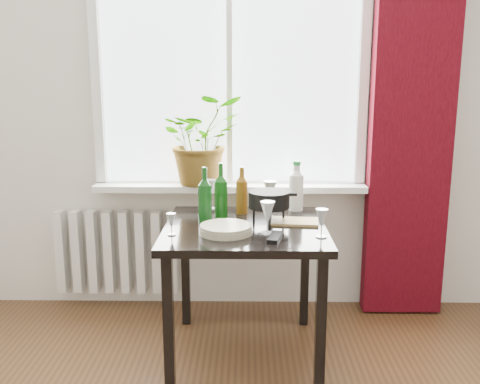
{
  "coord_description": "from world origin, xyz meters",
  "views": [
    {
      "loc": [
        0.11,
        -1.19,
        1.51
      ],
      "look_at": [
        0.07,
        1.55,
        0.92
      ],
      "focal_mm": 40.0,
      "sensor_mm": 36.0,
      "label": 1
    }
  ],
  "objects_px": {
    "wine_bottle_right": "(221,190)",
    "wineglass_front_left": "(171,224)",
    "potted_plant": "(201,140)",
    "wineglass_back_left": "(209,194)",
    "wine_bottle_left": "(205,195)",
    "cleaning_bottle": "(296,185)",
    "tv_remote": "(275,237)",
    "wineglass_front_right": "(267,217)",
    "cutting_board": "(295,222)",
    "table": "(245,242)",
    "bottle_amber": "(242,190)",
    "wineglass_back_center": "(270,196)",
    "fondue_pot": "(269,207)",
    "wineglass_far_right": "(322,223)",
    "plate_stack": "(226,229)",
    "radiator": "(117,251)"
  },
  "relations": [
    {
      "from": "wine_bottle_right",
      "to": "wineglass_front_left",
      "type": "height_order",
      "value": "wine_bottle_right"
    },
    {
      "from": "wineglass_back_left",
      "to": "wineglass_front_left",
      "type": "height_order",
      "value": "wineglass_back_left"
    },
    {
      "from": "wine_bottle_left",
      "to": "bottle_amber",
      "type": "xyz_separation_m",
      "value": [
        0.2,
        0.21,
        -0.02
      ]
    },
    {
      "from": "table",
      "to": "wine_bottle_right",
      "type": "height_order",
      "value": "wine_bottle_right"
    },
    {
      "from": "wine_bottle_right",
      "to": "wineglass_far_right",
      "type": "xyz_separation_m",
      "value": [
        0.51,
        -0.37,
        -0.08
      ]
    },
    {
      "from": "wineglass_front_left",
      "to": "tv_remote",
      "type": "bearing_deg",
      "value": -6.28
    },
    {
      "from": "radiator",
      "to": "wineglass_back_center",
      "type": "height_order",
      "value": "wineglass_back_center"
    },
    {
      "from": "radiator",
      "to": "plate_stack",
      "type": "height_order",
      "value": "plate_stack"
    },
    {
      "from": "wineglass_back_center",
      "to": "tv_remote",
      "type": "height_order",
      "value": "wineglass_back_center"
    },
    {
      "from": "plate_stack",
      "to": "fondue_pot",
      "type": "height_order",
      "value": "fondue_pot"
    },
    {
      "from": "radiator",
      "to": "tv_remote",
      "type": "bearing_deg",
      "value": -40.96
    },
    {
      "from": "potted_plant",
      "to": "cleaning_bottle",
      "type": "bearing_deg",
      "value": -24.26
    },
    {
      "from": "wineglass_back_left",
      "to": "wineglass_far_right",
      "type": "bearing_deg",
      "value": -44.15
    },
    {
      "from": "radiator",
      "to": "tv_remote",
      "type": "distance_m",
      "value": 1.37
    },
    {
      "from": "bottle_amber",
      "to": "wineglass_front_right",
      "type": "bearing_deg",
      "value": -72.26
    },
    {
      "from": "wineglass_front_left",
      "to": "tv_remote",
      "type": "xyz_separation_m",
      "value": [
        0.51,
        -0.06,
        -0.05
      ]
    },
    {
      "from": "tv_remote",
      "to": "wine_bottle_left",
      "type": "bearing_deg",
      "value": 154.62
    },
    {
      "from": "table",
      "to": "wineglass_front_left",
      "type": "bearing_deg",
      "value": -153.87
    },
    {
      "from": "cleaning_bottle",
      "to": "wineglass_front_left",
      "type": "distance_m",
      "value": 0.85
    },
    {
      "from": "cutting_board",
      "to": "bottle_amber",
      "type": "bearing_deg",
      "value": 144.86
    },
    {
      "from": "cleaning_bottle",
      "to": "fondue_pot",
      "type": "height_order",
      "value": "cleaning_bottle"
    },
    {
      "from": "wineglass_front_left",
      "to": "plate_stack",
      "type": "height_order",
      "value": "wineglass_front_left"
    },
    {
      "from": "potted_plant",
      "to": "wineglass_back_center",
      "type": "bearing_deg",
      "value": -33.63
    },
    {
      "from": "tv_remote",
      "to": "cutting_board",
      "type": "distance_m",
      "value": 0.32
    },
    {
      "from": "plate_stack",
      "to": "tv_remote",
      "type": "xyz_separation_m",
      "value": [
        0.24,
        -0.09,
        -0.01
      ]
    },
    {
      "from": "cleaning_bottle",
      "to": "cutting_board",
      "type": "relative_size",
      "value": 1.19
    },
    {
      "from": "wineglass_back_left",
      "to": "fondue_pot",
      "type": "bearing_deg",
      "value": -41.2
    },
    {
      "from": "fondue_pot",
      "to": "radiator",
      "type": "bearing_deg",
      "value": 166.68
    },
    {
      "from": "wineglass_front_right",
      "to": "wineglass_front_left",
      "type": "height_order",
      "value": "wineglass_front_right"
    },
    {
      "from": "wineglass_back_center",
      "to": "wineglass_front_left",
      "type": "bearing_deg",
      "value": -135.8
    },
    {
      "from": "bottle_amber",
      "to": "tv_remote",
      "type": "height_order",
      "value": "bottle_amber"
    },
    {
      "from": "potted_plant",
      "to": "wineglass_back_left",
      "type": "bearing_deg",
      "value": -75.14
    },
    {
      "from": "wine_bottle_left",
      "to": "cleaning_bottle",
      "type": "distance_m",
      "value": 0.59
    },
    {
      "from": "wineglass_front_left",
      "to": "wineglass_back_center",
      "type": "bearing_deg",
      "value": 44.2
    },
    {
      "from": "potted_plant",
      "to": "wineglass_back_left",
      "type": "distance_m",
      "value": 0.38
    },
    {
      "from": "wine_bottle_right",
      "to": "fondue_pot",
      "type": "height_order",
      "value": "wine_bottle_right"
    },
    {
      "from": "wineglass_front_left",
      "to": "tv_remote",
      "type": "distance_m",
      "value": 0.52
    },
    {
      "from": "wine_bottle_right",
      "to": "cleaning_bottle",
      "type": "height_order",
      "value": "wine_bottle_right"
    },
    {
      "from": "wine_bottle_right",
      "to": "cutting_board",
      "type": "distance_m",
      "value": 0.44
    },
    {
      "from": "wineglass_front_right",
      "to": "wineglass_back_left",
      "type": "distance_m",
      "value": 0.61
    },
    {
      "from": "wine_bottle_left",
      "to": "fondue_pot",
      "type": "xyz_separation_m",
      "value": [
        0.35,
        0.02,
        -0.07
      ]
    },
    {
      "from": "wineglass_far_right",
      "to": "wineglass_back_center",
      "type": "relative_size",
      "value": 0.79
    },
    {
      "from": "wine_bottle_left",
      "to": "wineglass_front_right",
      "type": "height_order",
      "value": "wine_bottle_left"
    },
    {
      "from": "cleaning_bottle",
      "to": "wineglass_back_left",
      "type": "height_order",
      "value": "cleaning_bottle"
    },
    {
      "from": "cleaning_bottle",
      "to": "wine_bottle_left",
      "type": "bearing_deg",
      "value": -150.47
    },
    {
      "from": "wineglass_front_right",
      "to": "cutting_board",
      "type": "height_order",
      "value": "wineglass_front_right"
    },
    {
      "from": "wineglass_far_right",
      "to": "cutting_board",
      "type": "relative_size",
      "value": 0.58
    },
    {
      "from": "wine_bottle_right",
      "to": "wineglass_back_center",
      "type": "relative_size",
      "value": 1.7
    },
    {
      "from": "wineglass_front_left",
      "to": "tv_remote",
      "type": "relative_size",
      "value": 0.67
    },
    {
      "from": "plate_stack",
      "to": "potted_plant",
      "type": "bearing_deg",
      "value": 103.57
    }
  ]
}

